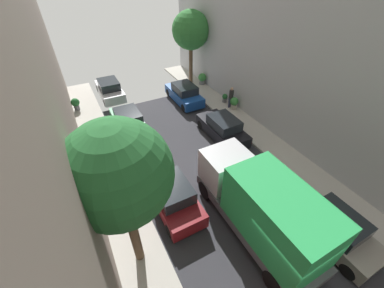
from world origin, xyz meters
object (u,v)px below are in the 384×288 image
object	(u,v)px
parked_car_right_3	(184,94)
potted_plant_2	(234,103)
potted_plant_4	(76,103)
street_tree_0	(118,174)
potted_plant_3	(202,78)
parked_car_left_3	(129,121)
parked_car_right_2	(223,128)
parked_car_left_2	(172,195)
parked_car_right_1	(331,226)
potted_plant_0	(225,98)
pedestrian	(231,97)
delivery_truck	(261,206)
street_tree_1	(191,31)
parked_car_left_4	(110,89)

from	to	relation	value
parked_car_right_3	potted_plant_2	size ratio (longest dim) A/B	4.28
parked_car_right_3	potted_plant_4	xyz separation A→B (m)	(-8.37, 2.57, -0.01)
street_tree_0	potted_plant_3	distance (m)	17.66
parked_car_left_3	potted_plant_2	bearing A→B (deg)	-8.38
parked_car_right_2	potted_plant_4	distance (m)	11.86
parked_car_left_2	parked_car_right_1	distance (m)	7.25
parked_car_right_1	parked_car_right_3	world-z (taller)	same
potted_plant_0	potted_plant_4	bearing A→B (deg)	158.08
potted_plant_0	street_tree_0	bearing A→B (deg)	-138.39
pedestrian	parked_car_left_2	bearing A→B (deg)	-141.13
parked_car_left_3	potted_plant_3	distance (m)	9.31
potted_plant_0	parked_car_left_2	bearing A→B (deg)	-137.69
parked_car_right_3	delivery_truck	xyz separation A→B (m)	(-2.70, -12.57, 1.07)
parked_car_right_2	potted_plant_4	xyz separation A→B (m)	(-8.37, 8.40, -0.01)
parked_car_right_1	street_tree_1	size ratio (longest dim) A/B	0.66
parked_car_left_2	street_tree_0	distance (m)	5.19
parked_car_right_2	potted_plant_2	bearing A→B (deg)	42.45
pedestrian	potted_plant_2	size ratio (longest dim) A/B	1.75
parked_car_right_1	pedestrian	distance (m)	11.76
parked_car_left_3	parked_car_left_2	bearing A→B (deg)	-90.00
parked_car_right_1	street_tree_1	bearing A→B (deg)	82.68
potted_plant_0	potted_plant_2	distance (m)	1.29
parked_car_right_1	street_tree_1	distance (m)	17.91
parked_car_right_1	delivery_truck	bearing A→B (deg)	147.58
parked_car_left_3	potted_plant_3	size ratio (longest dim) A/B	4.02
parked_car_left_4	street_tree_0	world-z (taller)	street_tree_0
delivery_truck	potted_plant_3	bearing A→B (deg)	68.87
parked_car_left_2	delivery_truck	distance (m)	4.26
parked_car_left_3	potted_plant_4	bearing A→B (deg)	123.00
parked_car_right_1	delivery_truck	distance (m)	3.37
street_tree_0	potted_plant_4	distance (m)	14.55
parked_car_left_3	parked_car_left_4	world-z (taller)	same
potted_plant_0	parked_car_left_3	bearing A→B (deg)	-179.55
parked_car_left_2	parked_car_right_3	size ratio (longest dim) A/B	1.00
parked_car_right_2	potted_plant_3	size ratio (longest dim) A/B	4.02
parked_car_left_2	parked_car_left_4	world-z (taller)	same
parked_car_right_2	parked_car_right_3	distance (m)	5.83
pedestrian	potted_plant_3	distance (m)	4.96
parked_car_right_2	delivery_truck	bearing A→B (deg)	-111.83
parked_car_left_2	potted_plant_0	xyz separation A→B (m)	(8.24, 7.50, -0.18)
parked_car_right_1	potted_plant_4	distance (m)	18.82
parked_car_left_4	delivery_truck	bearing A→B (deg)	-80.63
parked_car_right_3	potted_plant_3	bearing A→B (deg)	35.09
potted_plant_0	parked_car_left_4	bearing A→B (deg)	145.13
parked_car_left_3	potted_plant_4	size ratio (longest dim) A/B	4.30
parked_car_right_3	pedestrian	world-z (taller)	pedestrian
parked_car_right_1	potted_plant_4	size ratio (longest dim) A/B	4.30
parked_car_left_4	pedestrian	distance (m)	10.55
pedestrian	potted_plant_2	xyz separation A→B (m)	(0.08, -0.36, -0.37)
potted_plant_3	potted_plant_2	bearing A→B (deg)	-91.22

